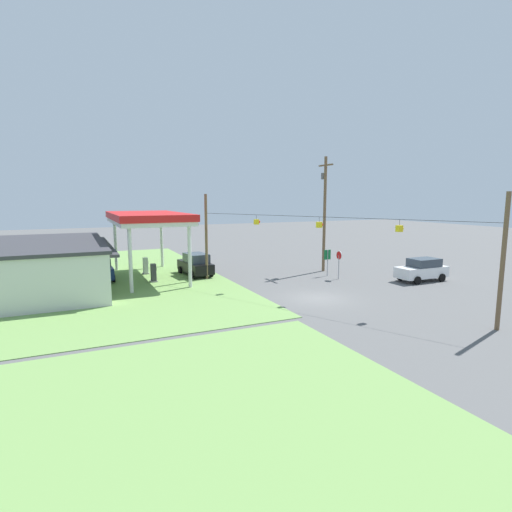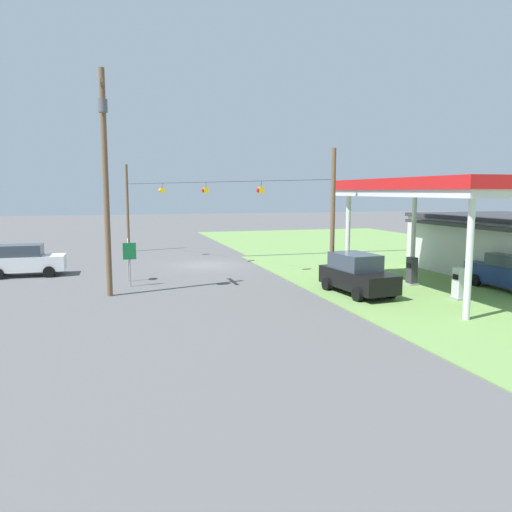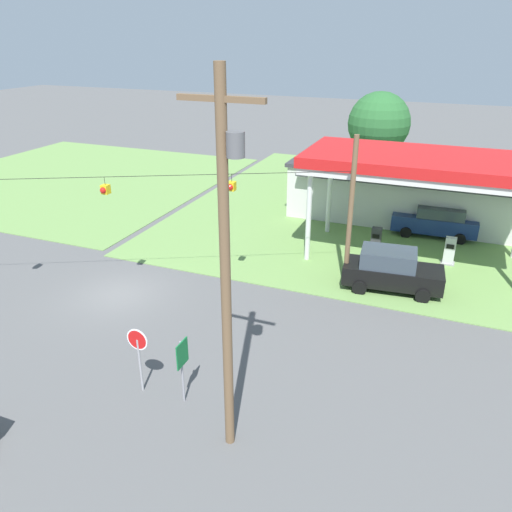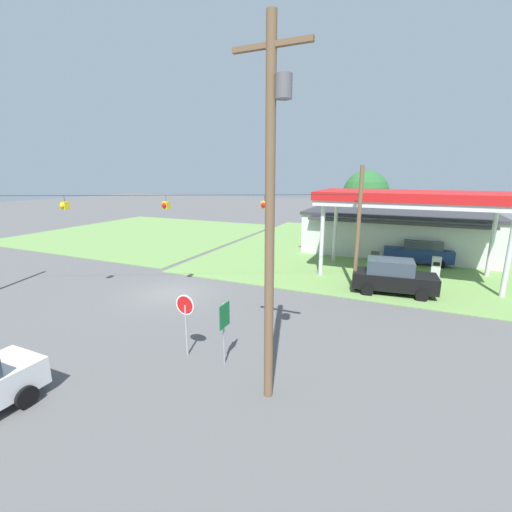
% 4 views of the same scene
% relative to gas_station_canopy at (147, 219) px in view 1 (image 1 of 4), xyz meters
% --- Properties ---
extents(ground_plane, '(160.00, 160.00, 0.00)m').
position_rel_gas_station_canopy_xyz_m(ground_plane, '(-12.50, -9.49, -5.28)').
color(ground_plane, '#565656').
extents(grass_verge_station_corner, '(36.00, 28.00, 0.04)m').
position_rel_gas_station_canopy_xyz_m(grass_verge_station_corner, '(2.00, 7.92, -5.26)').
color(grass_verge_station_corner, '#6B934C').
rests_on(grass_verge_station_corner, ground).
extents(gas_station_canopy, '(12.00, 5.91, 5.79)m').
position_rel_gas_station_canopy_xyz_m(gas_station_canopy, '(0.00, 0.00, 0.00)').
color(gas_station_canopy, silver).
rests_on(gas_station_canopy, ground).
extents(gas_station_store, '(15.49, 8.79, 3.70)m').
position_rel_gas_station_canopy_xyz_m(gas_station_store, '(-1.00, 7.90, -3.42)').
color(gas_station_store, silver).
rests_on(gas_station_store, ground).
extents(fuel_pump_near, '(0.71, 0.56, 1.56)m').
position_rel_gas_station_canopy_xyz_m(fuel_pump_near, '(-1.95, -0.00, -4.54)').
color(fuel_pump_near, gray).
rests_on(fuel_pump_near, ground).
extents(fuel_pump_far, '(0.71, 0.56, 1.56)m').
position_rel_gas_station_canopy_xyz_m(fuel_pump_far, '(1.95, -0.00, -4.54)').
color(fuel_pump_far, gray).
rests_on(fuel_pump_far, ground).
extents(car_at_pumps_front, '(4.83, 2.44, 2.05)m').
position_rel_gas_station_canopy_xyz_m(car_at_pumps_front, '(-0.56, -4.09, -4.24)').
color(car_at_pumps_front, black).
rests_on(car_at_pumps_front, ground).
extents(car_at_pumps_rear, '(5.02, 2.22, 1.93)m').
position_rel_gas_station_canopy_xyz_m(car_at_pumps_rear, '(0.97, 4.08, -4.29)').
color(car_at_pumps_rear, navy).
rests_on(car_at_pumps_rear, ground).
extents(car_on_crossroad, '(2.14, 4.55, 1.94)m').
position_rel_gas_station_canopy_xyz_m(car_on_crossroad, '(-11.14, -21.03, -4.29)').
color(car_on_crossroad, white).
rests_on(car_on_crossroad, ground).
extents(stop_sign_roadside, '(0.80, 0.08, 2.50)m').
position_rel_gas_station_canopy_xyz_m(stop_sign_roadside, '(-7.49, -15.00, -3.46)').
color(stop_sign_roadside, '#99999E').
rests_on(stop_sign_roadside, ground).
extents(route_sign, '(0.10, 0.70, 2.40)m').
position_rel_gas_station_canopy_xyz_m(route_sign, '(-5.83, -14.95, -3.57)').
color(route_sign, gray).
rests_on(route_sign, ground).
extents(utility_pole_main, '(2.20, 0.44, 10.93)m').
position_rel_gas_station_canopy_xyz_m(utility_pole_main, '(-3.61, -16.03, 0.80)').
color(utility_pole_main, brown).
rests_on(utility_pole_main, ground).
extents(signal_span_gantry, '(19.89, 10.24, 7.41)m').
position_rel_gas_station_canopy_xyz_m(signal_span_gantry, '(-12.50, -9.50, -1.28)').
color(signal_span_gantry, brown).
rests_on(signal_span_gantry, ground).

